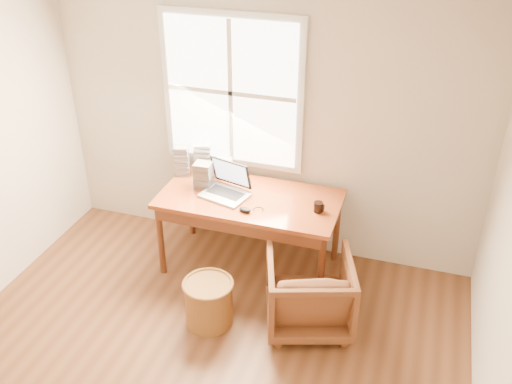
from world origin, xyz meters
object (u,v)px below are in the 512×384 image
coffee_mug (318,207)px  wicker_stool (209,303)px  laptop (224,182)px  cd_stack_a (203,158)px  desk (250,199)px  armchair (309,292)px

coffee_mug → wicker_stool: bearing=-137.4°
laptop → cd_stack_a: size_ratio=1.36×
wicker_stool → laptop: laptop is taller
desk → wicker_stool: bearing=-95.6°
wicker_stool → laptop: bearing=100.0°
laptop → cd_stack_a: (-0.35, 0.37, 0.00)m
wicker_stool → laptop: size_ratio=0.96×
wicker_stool → laptop: (-0.14, 0.77, 0.70)m
desk → cd_stack_a: (-0.57, 0.31, 0.17)m
laptop → wicker_stool: bearing=-65.3°
armchair → coffee_mug: bearing=-100.8°
armchair → wicker_stool: armchair is taller
coffee_mug → desk: bearing=170.4°
desk → coffee_mug: (0.63, -0.05, 0.06)m
wicker_stool → coffee_mug: coffee_mug is taller
wicker_stool → laptop: 1.05m
cd_stack_a → laptop: bearing=-46.1°
desk → coffee_mug: bearing=-4.5°
wicker_stool → cd_stack_a: (-0.49, 1.14, 0.70)m
cd_stack_a → armchair: bearing=-35.3°
laptop → desk: bearing=29.7°
armchair → laptop: laptop is taller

